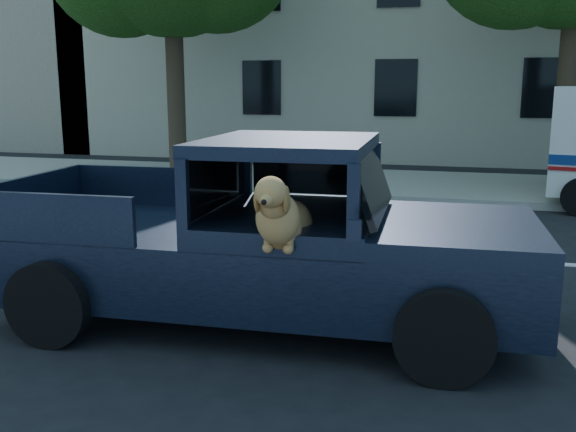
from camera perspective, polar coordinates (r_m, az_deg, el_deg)
ground at (r=6.45m, az=-13.16°, el=-9.53°), size 120.00×120.00×0.00m
far_sidewalk at (r=14.93m, az=3.74°, el=3.04°), size 60.00×4.00×0.15m
lane_stripes at (r=9.01m, az=8.80°, el=-3.23°), size 21.60×0.14×0.01m
building_main at (r=21.88m, az=16.06°, el=16.97°), size 26.00×6.00×9.00m
pickup_truck at (r=6.24m, az=-2.92°, el=-4.05°), size 5.13×2.65×1.81m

